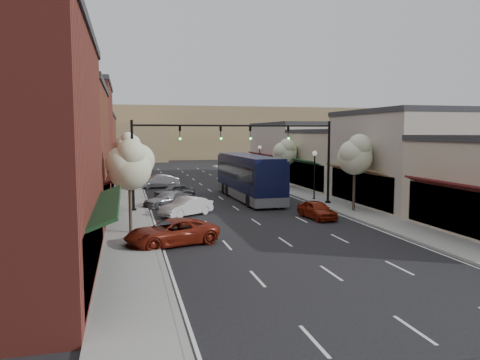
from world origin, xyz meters
TOP-DOWN VIEW (x-y plane):
  - ground at (0.00, 0.00)m, footprint 160.00×160.00m
  - sidewalk_left at (-8.40, 18.50)m, footprint 2.80×73.00m
  - sidewalk_right at (8.40, 18.50)m, footprint 2.80×73.00m
  - curb_left at (-7.00, 18.50)m, footprint 0.25×73.00m
  - curb_right at (7.00, 18.50)m, footprint 0.25×73.00m
  - bldg_left_midnear at (-14.23, 6.00)m, footprint 10.14×14.10m
  - bldg_left_midfar at (-14.24, 20.00)m, footprint 10.14×14.10m
  - bldg_left_far at (-14.22, 36.00)m, footprint 10.14×18.10m
  - bldg_right_midnear at (13.72, 6.00)m, footprint 9.14×12.10m
  - bldg_right_midfar at (13.70, 18.00)m, footprint 9.14×12.10m
  - bldg_right_far at (13.71, 32.00)m, footprint 9.14×16.10m
  - hill_far at (0.00, 90.00)m, footprint 120.00×30.00m
  - hill_near at (-25.00, 78.00)m, footprint 50.00×20.00m
  - signal_mast_right at (5.62, 8.00)m, footprint 8.22×0.46m
  - signal_mast_left at (-5.62, 8.00)m, footprint 8.22×0.46m
  - tree_right_near at (8.35, 3.94)m, footprint 2.85×2.65m
  - tree_right_far at (8.35, 19.94)m, footprint 2.85×2.65m
  - tree_left_near at (-8.25, -0.06)m, footprint 2.85×2.65m
  - tree_left_far at (-8.25, 25.94)m, footprint 2.85×2.65m
  - lamp_post_near at (7.80, 10.50)m, footprint 0.44×0.44m
  - lamp_post_far at (7.80, 28.00)m, footprint 0.44×0.44m
  - coach_bus at (2.31, 12.63)m, footprint 3.21×13.16m
  - red_hatchback at (4.50, 2.12)m, footprint 1.95×3.92m
  - parked_car_a at (-6.20, -3.26)m, footprint 5.49×3.69m
  - parked_car_b at (-4.29, 5.46)m, footprint 4.23×3.51m
  - parked_car_c at (-5.21, 9.96)m, footprint 4.64×3.61m
  - parked_car_d at (-4.20, 14.97)m, footprint 4.11×2.69m
  - parked_car_e at (-5.11, 23.40)m, footprint 4.60×2.02m

SIDE VIEW (x-z plane):
  - ground at x=0.00m, z-range 0.00..0.00m
  - curb_left at x=-7.00m, z-range -0.01..0.16m
  - curb_right at x=7.00m, z-range -0.01..0.16m
  - sidewalk_left at x=-8.40m, z-range 0.00..0.15m
  - sidewalk_right at x=8.40m, z-range 0.00..0.15m
  - parked_car_c at x=-5.21m, z-range 0.00..1.26m
  - red_hatchback at x=4.50m, z-range 0.00..1.28m
  - parked_car_d at x=-4.20m, z-range 0.00..1.30m
  - parked_car_b at x=-4.29m, z-range 0.00..1.36m
  - parked_car_a at x=-6.20m, z-range 0.00..1.40m
  - parked_car_e at x=-5.11m, z-range 0.00..1.47m
  - coach_bus at x=2.31m, z-range 0.07..4.07m
  - lamp_post_near at x=7.80m, z-range 0.79..5.23m
  - lamp_post_far at x=7.80m, z-range 0.79..5.23m
  - bldg_right_midfar at x=13.70m, z-range -0.03..6.37m
  - bldg_right_far at x=13.71m, z-range -0.04..7.36m
  - bldg_right_midnear at x=13.72m, z-range -0.04..7.86m
  - tree_right_far at x=8.35m, z-range 1.28..6.70m
  - hill_near at x=-25.00m, z-range 0.00..8.00m
  - bldg_left_far at x=-14.22m, z-range -0.04..8.36m
  - tree_left_near at x=-8.25m, z-range 1.38..7.07m
  - tree_right_near at x=8.35m, z-range 1.47..7.43m
  - tree_left_far at x=-8.25m, z-range 1.54..7.67m
  - signal_mast_right at x=5.62m, z-range 1.12..8.12m
  - signal_mast_left at x=-5.62m, z-range 1.12..8.12m
  - bldg_left_midnear at x=-14.23m, z-range -0.04..9.36m
  - bldg_left_midfar at x=-14.24m, z-range -0.05..10.85m
  - hill_far at x=0.00m, z-range 0.00..12.00m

